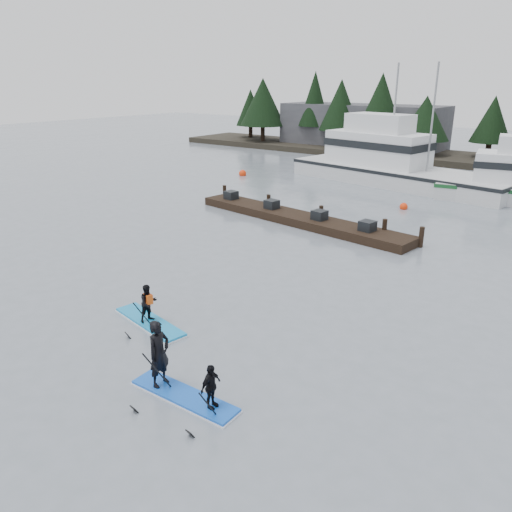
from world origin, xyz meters
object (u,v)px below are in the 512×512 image
Objects in this scene: fishing_boat_large at (393,174)px; paddleboard_solo at (149,311)px; floating_dock at (298,219)px; paddleboard_duo at (177,371)px.

paddleboard_solo is at bearing -73.77° from fishing_boat_large.
floating_dock is 16.83m from paddleboard_duo.
paddleboard_duo is (6.61, -29.50, -0.04)m from fishing_boat_large.
fishing_boat_large reaches higher than paddleboard_duo.
fishing_boat_large is 5.75× the size of paddleboard_duo.
fishing_boat_large is at bearing 100.53° from paddleboard_duo.
paddleboard_duo is (6.35, -15.58, 0.47)m from floating_dock.
floating_dock is at bearing 111.98° from paddleboard_solo.
paddleboard_solo reaches higher than floating_dock.
paddleboard_duo reaches higher than paddleboard_solo.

